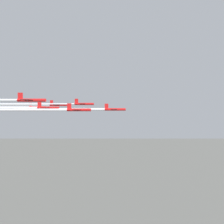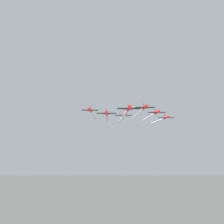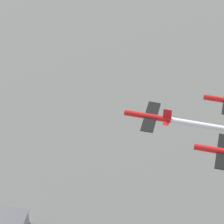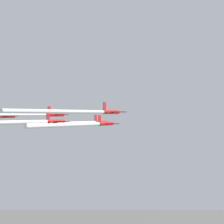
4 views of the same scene
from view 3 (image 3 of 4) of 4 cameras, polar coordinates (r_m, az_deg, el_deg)
The scene contains 2 objects.
jet_0 at distance 120.52m, azimuth 4.06°, elevation -0.47°, with size 10.14×10.80×3.61m.
jet_1 at distance 110.63m, azimuth 11.80°, elevation -4.15°, with size 10.14×10.80×3.61m.
Camera 3 is at (121.19, -25.72, 258.48)m, focal length 85.00 mm.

